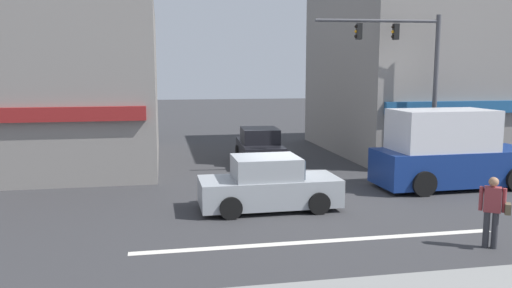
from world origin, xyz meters
TOP-DOWN VIEW (x-y plane):
  - ground_plane at (0.00, 0.00)m, footprint 120.00×120.00m
  - lane_marking_stripe at (0.00, -3.50)m, footprint 9.00×0.24m
  - building_right_corner at (10.61, 9.15)m, footprint 11.64×10.33m
  - street_tree at (7.98, 7.38)m, footprint 3.90×3.90m
  - utility_pole_near_left at (-7.19, 4.61)m, footprint 1.40×0.22m
  - traffic_light_mast at (5.88, 3.46)m, footprint 4.88×0.57m
  - sedan_crossing_center at (-0.63, -0.44)m, footprint 4.12×1.91m
  - sedan_crossing_leftbound at (0.57, 6.95)m, footprint 2.06×4.19m
  - box_truck_parked_curbside at (6.19, 1.11)m, footprint 5.64×2.33m
  - pedestrian_foreground_with_bag at (3.72, -4.66)m, footprint 0.62×0.55m

SIDE VIEW (x-z plane):
  - ground_plane at x=0.00m, z-range 0.00..0.00m
  - lane_marking_stripe at x=0.00m, z-range 0.00..0.01m
  - sedan_crossing_center at x=-0.63m, z-range -0.08..1.50m
  - sedan_crossing_leftbound at x=0.57m, z-range -0.08..1.50m
  - pedestrian_foreground_with_bag at x=3.72m, z-range 0.12..1.79m
  - box_truck_parked_curbside at x=6.19m, z-range -0.12..2.63m
  - utility_pole_near_left at x=-7.19m, z-range 0.15..7.31m
  - street_tree at x=7.98m, z-range 1.02..7.00m
  - traffic_light_mast at x=5.88m, z-range 1.08..7.28m
  - building_right_corner at x=10.61m, z-range 0.00..9.07m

